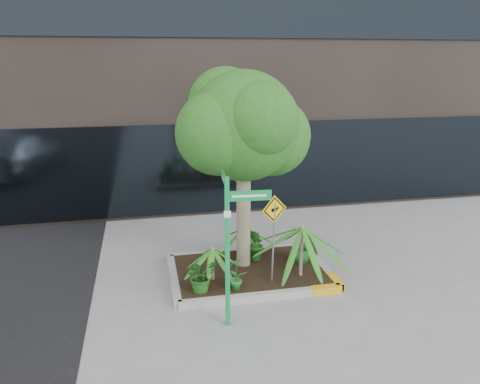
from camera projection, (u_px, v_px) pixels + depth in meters
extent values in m
plane|color=gray|center=(243.00, 282.00, 9.66)|extent=(80.00, 80.00, 0.00)
cube|color=#9E9E99|center=(239.00, 252.00, 11.00)|extent=(3.20, 0.15, 0.15)
cube|color=#9E9E99|center=(262.00, 297.00, 8.93)|extent=(3.20, 0.15, 0.15)
cube|color=#9E9E99|center=(174.00, 279.00, 9.64)|extent=(0.15, 2.20, 0.15)
cube|color=#9E9E99|center=(320.00, 265.00, 10.28)|extent=(0.15, 2.20, 0.15)
cube|color=gold|center=(326.00, 290.00, 9.19)|extent=(0.60, 0.17, 0.15)
cube|color=black|center=(249.00, 270.00, 9.95)|extent=(3.05, 2.05, 0.06)
cylinder|color=gray|center=(244.00, 210.00, 9.84)|extent=(0.30, 0.30, 2.78)
cylinder|color=gray|center=(248.00, 162.00, 9.57)|extent=(0.53, 0.15, 0.90)
sphere|color=#265418|center=(244.00, 126.00, 9.35)|extent=(2.23, 2.23, 2.23)
sphere|color=#265418|center=(271.00, 137.00, 9.82)|extent=(1.67, 1.67, 1.67)
sphere|color=#265418|center=(218.00, 133.00, 9.09)|extent=(1.67, 1.67, 1.67)
sphere|color=#265418|center=(260.00, 120.00, 8.81)|extent=(1.48, 1.48, 1.48)
sphere|color=#265418|center=(226.00, 105.00, 9.63)|extent=(1.58, 1.58, 1.58)
cylinder|color=gray|center=(301.00, 250.00, 9.50)|extent=(0.07, 0.07, 1.12)
cylinder|color=gray|center=(213.00, 263.00, 9.36)|extent=(0.07, 0.07, 0.72)
cylinder|color=gray|center=(244.00, 240.00, 10.64)|extent=(0.07, 0.07, 0.66)
imported|color=#1D5317|center=(201.00, 275.00, 8.90)|extent=(0.78, 0.78, 0.66)
imported|color=#217029|center=(301.00, 245.00, 10.18)|extent=(0.56, 0.56, 0.80)
imported|color=#216D26|center=(236.00, 272.00, 8.95)|extent=(0.55, 0.55, 0.75)
imported|color=#1D601B|center=(256.00, 244.00, 10.26)|extent=(0.45, 0.45, 0.75)
cube|color=#0E9A42|center=(227.00, 254.00, 7.77)|extent=(0.08, 0.08, 2.66)
cube|color=#0E9A42|center=(249.00, 196.00, 7.54)|extent=(0.74, 0.08, 0.17)
cube|color=#0E9A42|center=(224.00, 180.00, 7.78)|extent=(0.08, 0.74, 0.17)
cube|color=white|center=(249.00, 196.00, 7.52)|extent=(0.57, 0.05, 0.04)
cube|color=white|center=(224.00, 180.00, 7.78)|extent=(0.05, 0.57, 0.04)
cube|color=white|center=(227.00, 214.00, 7.53)|extent=(0.11, 0.01, 0.11)
cylinder|color=slate|center=(273.00, 243.00, 9.16)|extent=(0.07, 0.10, 1.66)
cube|color=yellow|center=(274.00, 209.00, 8.95)|extent=(0.53, 0.20, 0.55)
cube|color=black|center=(274.00, 209.00, 8.94)|extent=(0.47, 0.17, 0.49)
cube|color=yellow|center=(274.00, 209.00, 8.94)|extent=(0.40, 0.14, 0.42)
cube|color=black|center=(274.00, 210.00, 8.93)|extent=(0.12, 0.05, 0.07)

